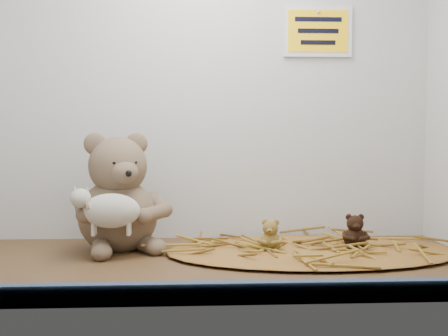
{
  "coord_description": "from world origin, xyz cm",
  "views": [
    {
      "loc": [
        -2.73,
        -119.48,
        27.97
      ],
      "look_at": [
        3.82,
        4.59,
        20.31
      ],
      "focal_mm": 45.0,
      "sensor_mm": 36.0,
      "label": 1
    }
  ],
  "objects": [
    {
      "name": "toy_lamb",
      "position": [
        -21.21,
        5.19,
        10.84
      ],
      "size": [
        16.73,
        10.21,
        10.81
      ],
      "primitive_type": null,
      "color": "silver",
      "rests_on": "main_teddy"
    },
    {
      "name": "front_rail",
      "position": [
        0.0,
        -28.8,
        1.8
      ],
      "size": [
        119.28,
        2.2,
        3.6
      ],
      "primitive_type": "cube",
      "color": "#384E6C",
      "rests_on": "shelf_floor"
    },
    {
      "name": "straw_bed",
      "position": [
        24.84,
        8.62,
        0.67
      ],
      "size": [
        68.87,
        39.99,
        1.33
      ],
      "primitive_type": "ellipsoid",
      "color": "brown",
      "rests_on": "shelf_floor"
    },
    {
      "name": "wall_sign",
      "position": [
        30.0,
        29.4,
        55.0
      ],
      "size": [
        16.0,
        1.2,
        11.0
      ],
      "primitive_type": "cube",
      "color": "yellow",
      "rests_on": "back_wall"
    },
    {
      "name": "mini_teddy_brown",
      "position": [
        35.03,
        9.81,
        5.34
      ],
      "size": [
        7.01,
        7.34,
        8.02
      ],
      "primitive_type": null,
      "rotation": [
        0.0,
        0.0,
        -0.08
      ],
      "color": "black",
      "rests_on": "straw_bed"
    },
    {
      "name": "alcove_shell",
      "position": [
        0.0,
        9.0,
        45.0
      ],
      "size": [
        120.4,
        60.2,
        90.4
      ],
      "color": "#453117",
      "rests_on": "ground"
    },
    {
      "name": "main_teddy",
      "position": [
        -21.21,
        15.29,
        14.09
      ],
      "size": [
        30.31,
        30.98,
        28.19
      ],
      "primitive_type": null,
      "rotation": [
        0.0,
        0.0,
        0.4
      ],
      "color": "brown",
      "rests_on": "shelf_floor"
    },
    {
      "name": "mini_teddy_tan",
      "position": [
        14.66,
        7.44,
        4.96
      ],
      "size": [
        7.12,
        7.36,
        7.25
      ],
      "primitive_type": null,
      "rotation": [
        0.0,
        0.0,
        -0.24
      ],
      "color": "olive",
      "rests_on": "straw_bed"
    }
  ]
}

